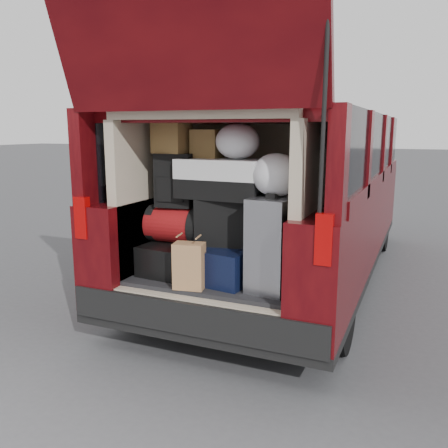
% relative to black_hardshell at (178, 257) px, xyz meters
% --- Properties ---
extents(ground, '(80.00, 80.00, 0.00)m').
position_rel_black_hardshell_xyz_m(ground, '(0.36, -0.15, -0.66)').
color(ground, '#3D3D40').
rests_on(ground, ground).
extents(minivan, '(1.90, 5.35, 2.77)m').
position_rel_black_hardshell_xyz_m(minivan, '(0.36, 1.70, 0.25)').
color(minivan, black).
rests_on(minivan, ground).
extents(load_floor, '(1.24, 1.05, 0.55)m').
position_rel_black_hardshell_xyz_m(load_floor, '(0.36, 0.12, -0.39)').
color(load_floor, black).
rests_on(load_floor, ground).
extents(black_hardshell, '(0.46, 0.60, 0.23)m').
position_rel_black_hardshell_xyz_m(black_hardshell, '(0.00, 0.00, 0.00)').
color(black_hardshell, black).
rests_on(black_hardshell, load_floor).
extents(navy_hardshell, '(0.55, 0.64, 0.25)m').
position_rel_black_hardshell_xyz_m(navy_hardshell, '(0.41, -0.01, 0.01)').
color(navy_hardshell, black).
rests_on(navy_hardshell, load_floor).
extents(silver_roller, '(0.31, 0.45, 0.64)m').
position_rel_black_hardshell_xyz_m(silver_roller, '(0.80, -0.09, 0.21)').
color(silver_roller, silver).
rests_on(silver_roller, load_floor).
extents(kraft_bag, '(0.23, 0.17, 0.32)m').
position_rel_black_hardshell_xyz_m(kraft_bag, '(0.27, -0.33, 0.05)').
color(kraft_bag, '#B07E4F').
rests_on(kraft_bag, load_floor).
extents(red_duffel, '(0.44, 0.29, 0.28)m').
position_rel_black_hardshell_xyz_m(red_duffel, '(-0.02, 0.01, 0.25)').
color(red_duffel, maroon).
rests_on(red_duffel, black_hardshell).
extents(black_soft_case, '(0.52, 0.36, 0.34)m').
position_rel_black_hardshell_xyz_m(black_soft_case, '(0.42, 0.03, 0.31)').
color(black_soft_case, black).
rests_on(black_soft_case, navy_hardshell).
extents(backpack, '(0.30, 0.20, 0.40)m').
position_rel_black_hardshell_xyz_m(backpack, '(-0.01, -0.00, 0.59)').
color(backpack, black).
rests_on(backpack, red_duffel).
extents(twotone_duffel, '(0.65, 0.36, 0.28)m').
position_rel_black_hardshell_xyz_m(twotone_duffel, '(0.36, 0.01, 0.62)').
color(twotone_duffel, silver).
rests_on(twotone_duffel, black_soft_case).
extents(grocery_sack_lower, '(0.26, 0.22, 0.22)m').
position_rel_black_hardshell_xyz_m(grocery_sack_lower, '(-0.05, 0.03, 0.91)').
color(grocery_sack_lower, olive).
rests_on(grocery_sack_lower, backpack).
extents(grocery_sack_upper, '(0.21, 0.18, 0.21)m').
position_rel_black_hardshell_xyz_m(grocery_sack_upper, '(0.20, 0.10, 0.87)').
color(grocery_sack_upper, olive).
rests_on(grocery_sack_upper, twotone_duffel).
extents(plastic_bag_center, '(0.32, 0.30, 0.25)m').
position_rel_black_hardshell_xyz_m(plastic_bag_center, '(0.48, 0.03, 0.89)').
color(plastic_bag_center, white).
rests_on(plastic_bag_center, twotone_duffel).
extents(plastic_bag_right, '(0.37, 0.35, 0.29)m').
position_rel_black_hardshell_xyz_m(plastic_bag_right, '(0.80, -0.07, 0.67)').
color(plastic_bag_right, white).
rests_on(plastic_bag_right, silver_roller).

